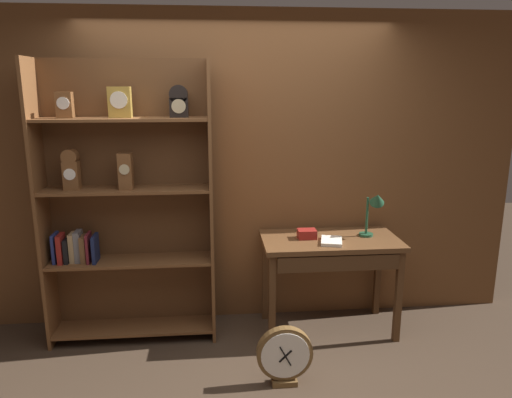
{
  "coord_description": "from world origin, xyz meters",
  "views": [
    {
      "loc": [
        -0.21,
        -2.66,
        2.01
      ],
      "look_at": [
        0.1,
        0.71,
        1.2
      ],
      "focal_mm": 33.6,
      "sensor_mm": 36.0,
      "label": 1
    }
  ],
  "objects_px": {
    "workbench": "(331,252)",
    "toolbox_small": "(307,234)",
    "bookshelf": "(124,206)",
    "open_repair_manual": "(332,241)",
    "round_clock_large": "(285,355)",
    "desk_lamp": "(375,206)"
  },
  "relations": [
    {
      "from": "open_repair_manual",
      "to": "round_clock_large",
      "type": "height_order",
      "value": "open_repair_manual"
    },
    {
      "from": "desk_lamp",
      "to": "round_clock_large",
      "type": "distance_m",
      "value": 1.39
    },
    {
      "from": "workbench",
      "to": "open_repair_manual",
      "type": "xyz_separation_m",
      "value": [
        -0.02,
        -0.08,
        0.12
      ]
    },
    {
      "from": "workbench",
      "to": "round_clock_large",
      "type": "relative_size",
      "value": 2.6
    },
    {
      "from": "workbench",
      "to": "desk_lamp",
      "type": "xyz_separation_m",
      "value": [
        0.35,
        0.03,
        0.37
      ]
    },
    {
      "from": "bookshelf",
      "to": "toolbox_small",
      "type": "height_order",
      "value": "bookshelf"
    },
    {
      "from": "toolbox_small",
      "to": "round_clock_large",
      "type": "xyz_separation_m",
      "value": [
        -0.29,
        -0.75,
        -0.62
      ]
    },
    {
      "from": "bookshelf",
      "to": "desk_lamp",
      "type": "relative_size",
      "value": 5.56
    },
    {
      "from": "open_repair_manual",
      "to": "workbench",
      "type": "bearing_deg",
      "value": 92.03
    },
    {
      "from": "workbench",
      "to": "toolbox_small",
      "type": "height_order",
      "value": "toolbox_small"
    },
    {
      "from": "workbench",
      "to": "desk_lamp",
      "type": "bearing_deg",
      "value": 4.24
    },
    {
      "from": "workbench",
      "to": "desk_lamp",
      "type": "distance_m",
      "value": 0.51
    },
    {
      "from": "toolbox_small",
      "to": "desk_lamp",
      "type": "bearing_deg",
      "value": -2.02
    },
    {
      "from": "round_clock_large",
      "to": "desk_lamp",
      "type": "bearing_deg",
      "value": 41.35
    },
    {
      "from": "bookshelf",
      "to": "desk_lamp",
      "type": "height_order",
      "value": "bookshelf"
    },
    {
      "from": "desk_lamp",
      "to": "round_clock_large",
      "type": "relative_size",
      "value": 0.93
    },
    {
      "from": "bookshelf",
      "to": "round_clock_large",
      "type": "bearing_deg",
      "value": -34.08
    },
    {
      "from": "desk_lamp",
      "to": "round_clock_large",
      "type": "height_order",
      "value": "desk_lamp"
    },
    {
      "from": "toolbox_small",
      "to": "round_clock_large",
      "type": "height_order",
      "value": "toolbox_small"
    },
    {
      "from": "workbench",
      "to": "toolbox_small",
      "type": "relative_size",
      "value": 7.49
    },
    {
      "from": "desk_lamp",
      "to": "open_repair_manual",
      "type": "bearing_deg",
      "value": -163.97
    },
    {
      "from": "bookshelf",
      "to": "desk_lamp",
      "type": "bearing_deg",
      "value": -1.33
    }
  ]
}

